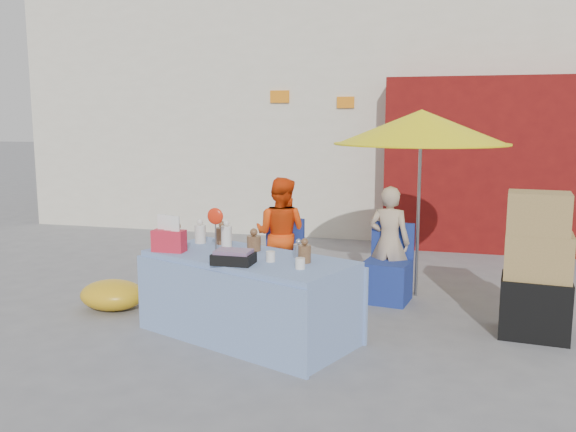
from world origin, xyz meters
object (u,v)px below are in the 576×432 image
(market_table, at_px, (248,295))
(vendor_orange, at_px, (281,234))
(chair_right, at_px, (387,278))
(vendor_beige, at_px, (389,242))
(chair_left, at_px, (278,271))
(umbrella, at_px, (421,128))
(box_stack, at_px, (537,271))

(market_table, relative_size, vendor_orange, 1.64)
(chair_right, distance_m, vendor_beige, 0.40)
(chair_right, bearing_deg, vendor_orange, -177.42)
(chair_left, distance_m, vendor_orange, 0.43)
(umbrella, bearing_deg, chair_left, -169.59)
(umbrella, distance_m, box_stack, 1.99)
(box_stack, bearing_deg, vendor_orange, 161.54)
(market_table, distance_m, vendor_orange, 1.60)
(chair_right, distance_m, box_stack, 1.65)
(vendor_orange, relative_size, vendor_beige, 1.05)
(box_stack, bearing_deg, market_table, -164.99)
(vendor_orange, height_order, vendor_beige, vendor_orange)
(vendor_orange, bearing_deg, chair_right, -177.42)
(vendor_orange, bearing_deg, box_stack, 170.24)
(chair_right, height_order, box_stack, box_stack)
(vendor_orange, relative_size, umbrella, 0.64)
(market_table, relative_size, chair_left, 2.57)
(market_table, xyz_separation_m, chair_left, (-0.12, 1.44, -0.14))
(chair_right, bearing_deg, box_stack, -19.39)
(umbrella, bearing_deg, vendor_beige, -153.43)
(chair_left, bearing_deg, box_stack, -7.15)
(market_table, distance_m, chair_right, 1.84)
(umbrella, bearing_deg, chair_right, -136.30)
(market_table, bearing_deg, box_stack, 37.37)
(chair_left, height_order, box_stack, box_stack)
(vendor_orange, xyz_separation_m, box_stack, (2.67, -0.89, -0.04))
(chair_left, xyz_separation_m, umbrella, (1.55, 0.28, 1.64))
(chair_right, relative_size, box_stack, 0.63)
(umbrella, bearing_deg, vendor_orange, -174.47)
(chair_left, bearing_deg, vendor_orange, 99.72)
(umbrella, bearing_deg, box_stack, -42.89)
(chair_left, distance_m, chair_right, 1.25)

